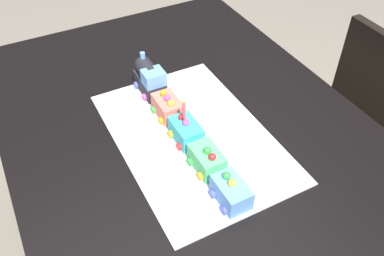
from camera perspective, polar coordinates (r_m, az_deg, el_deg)
The scene contains 8 objects.
dining_table at distance 1.28m, azimuth -0.71°, elevation -3.18°, with size 1.40×1.00×0.74m.
cake_board at distance 1.16m, azimuth 0.00°, elevation -1.15°, with size 0.60×0.40×0.00m, color silver.
cake_locomotive at distance 1.30m, azimuth -5.84°, elevation 6.77°, with size 0.14×0.08×0.12m.
cake_car_tanker_coral at distance 1.21m, azimuth -3.37°, elevation 2.94°, with size 0.10×0.08×0.07m.
cake_car_caboose_turquoise at distance 1.13m, azimuth -0.84°, elevation -0.47°, with size 0.10×0.08×0.07m.
cake_car_gondola_mint_green at distance 1.06m, azimuth 2.09°, elevation -4.38°, with size 0.10×0.08×0.07m.
cake_car_flatbed_sky_blue at distance 1.00m, azimuth 5.41°, elevation -8.75°, with size 0.10×0.08×0.07m.
birthday_candle at distance 1.09m, azimuth -1.10°, elevation 2.70°, with size 0.01×0.01×0.07m.
Camera 1 is at (0.79, -0.40, 1.55)m, focal length 38.71 mm.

